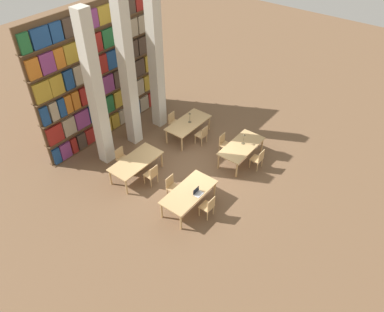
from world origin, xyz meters
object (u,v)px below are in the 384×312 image
Objects in this scene: chair_3 at (224,144)px; chair_6 at (202,134)px; pillar_left at (96,93)px; chair_0 at (208,206)px; chair_1 at (172,186)px; reading_table_2 at (136,162)px; pillar_center at (128,77)px; chair_5 at (122,158)px; chair_2 at (258,159)px; desk_lamp_0 at (244,137)px; reading_table_3 at (188,124)px; chair_4 at (152,174)px; desk_lamp_1 at (190,116)px; reading_table_0 at (189,193)px; chair_7 at (174,121)px; reading_table_1 at (241,147)px; pillar_right at (156,62)px; laptop at (198,193)px.

chair_3 and chair_6 have the same top height.
pillar_left is at bearing 142.48° from chair_6.
chair_0 and chair_1 have the same top height.
pillar_center is at bearing 46.52° from reading_table_2.
chair_6 is (3.14, 1.01, 0.00)m from chair_1.
chair_5 is (-1.56, -0.86, -2.53)m from pillar_center.
desk_lamp_0 is at bearing 77.85° from chair_2.
chair_3 is at bearing -90.24° from reading_table_3.
desk_lamp_1 is at bearing 13.04° from chair_4.
pillar_center is 5.09m from reading_table_0.
chair_6 is (3.12, -1.56, 0.00)m from chair_5.
chair_7 is at bearing 26.65° from chair_4.
reading_table_0 is at bearing -90.52° from pillar_left.
pillar_left is 3.51m from chair_4.
reading_table_0 and reading_table_1 have the same top height.
desk_lamp_1 reaches higher than chair_2.
pillar_right reaches higher than laptop.
pillar_left and pillar_right have the same top height.
pillar_left is at bearing -88.00° from chair_5.
chair_7 is (-0.21, 3.40, -0.57)m from desk_lamp_0.
pillar_center is at bearing 112.63° from desk_lamp_0.
reading_table_2 is 2.39× the size of chair_7.
chair_2 is (3.18, -1.63, 0.00)m from chair_1.
chair_2 is at bearing -57.74° from pillar_left.
chair_1 is 1.00× the size of chair_4.
desk_lamp_1 is at bearing 165.80° from chair_5.
chair_7 is at bearing 90.00° from chair_6.
chair_2 is 0.42× the size of reading_table_3.
desk_lamp_0 is at bearing -67.37° from pillar_center.
chair_2 and chair_3 have the same top height.
pillar_left is 6.49m from chair_2.
reading_table_2 is 2.39× the size of chair_6.
reading_table_1 is 2.39× the size of chair_6.
chair_0 is 1.86× the size of desk_lamp_0.
chair_3 is 1.08m from chair_6.
chair_7 is (3.09, 3.65, -0.29)m from laptop.
pillar_center is 4.55m from chair_1.
pillar_right is 2.89× the size of reading_table_2.
laptop is at bearing 17.94° from chair_3.
desk_lamp_1 is (3.22, -0.81, 0.58)m from chair_5.
chair_1 is (0.00, 1.56, 0.00)m from chair_0.
pillar_center is 6.92× the size of chair_4.
reading_table_1 is at bearing -53.09° from pillar_left.
chair_0 is at bearing 178.77° from chair_2.
desk_lamp_1 is (0.04, 2.60, 0.40)m from reading_table_1.
chair_4 is 1.00× the size of chair_5.
reading_table_1 is 2.39× the size of chair_3.
chair_2 reaches higher than reading_table_0.
reading_table_2 is at bearing -179.91° from reading_table_3.
pillar_center is at bearing 134.48° from reading_table_3.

